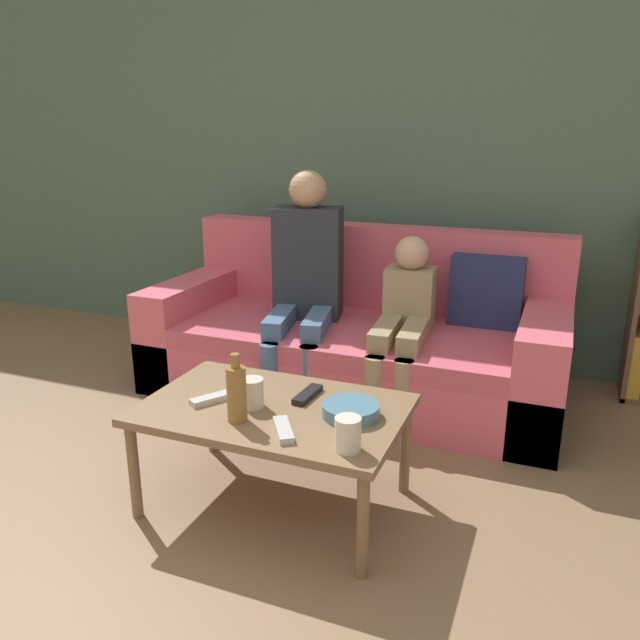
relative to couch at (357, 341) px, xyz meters
name	(u,v)px	position (x,y,z in m)	size (l,w,h in m)	color
wall_back	(378,138)	(-0.10, 0.64, 1.03)	(12.00, 0.06, 2.60)	#4C6B56
couch	(357,341)	(0.00, 0.00, 0.00)	(2.12, 0.92, 0.84)	#DB5B70
coffee_table	(273,416)	(0.07, -1.15, 0.09)	(0.94, 0.60, 0.40)	brown
person_adult	(305,272)	(-0.26, -0.09, 0.37)	(0.44, 0.68, 1.15)	#476693
person_child	(404,316)	(0.29, -0.15, 0.21)	(0.28, 0.65, 0.85)	#9E8966
cup_near	(348,434)	(0.42, -1.35, 0.18)	(0.08, 0.08, 0.11)	silver
cup_far	(252,393)	(0.00, -1.18, 0.18)	(0.08, 0.08, 0.11)	silver
tv_remote_0	(308,395)	(0.15, -1.03, 0.14)	(0.06, 0.17, 0.02)	black
tv_remote_1	(213,398)	(-0.16, -1.19, 0.14)	(0.13, 0.17, 0.02)	#B7B7BC
tv_remote_2	(283,430)	(0.19, -1.32, 0.14)	(0.13, 0.17, 0.02)	#B7B7BC
snack_bowl	(351,410)	(0.35, -1.12, 0.15)	(0.20, 0.20, 0.05)	teal
bottle	(237,393)	(0.00, -1.30, 0.23)	(0.07, 0.07, 0.24)	olive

